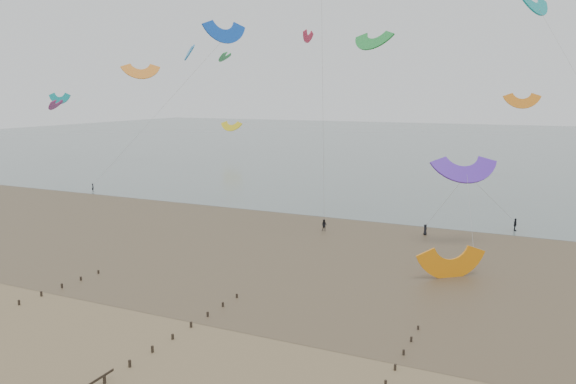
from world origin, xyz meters
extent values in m
plane|color=brown|center=(0.00, 0.00, 0.00)|extent=(500.00, 500.00, 0.00)
plane|color=#475654|center=(0.00, 200.00, 0.03)|extent=(500.00, 500.00, 0.00)
plane|color=#473A28|center=(0.00, 35.00, 0.01)|extent=(500.00, 500.00, 0.00)
ellipsoid|color=slate|center=(-18.00, 22.00, 0.01)|extent=(23.60, 14.36, 0.01)
ellipsoid|color=slate|center=(12.00, 38.00, 0.01)|extent=(33.64, 18.32, 0.01)
ellipsoid|color=slate|center=(-40.00, 40.00, 0.01)|extent=(26.95, 14.22, 0.01)
cube|color=black|center=(-14.00, 1.47, 0.23)|extent=(0.16, 0.16, 0.57)
cube|color=black|center=(-14.00, 4.11, 0.22)|extent=(0.16, 0.16, 0.54)
cube|color=black|center=(-14.00, 6.74, 0.20)|extent=(0.16, 0.16, 0.51)
cube|color=black|center=(-14.00, 9.37, 0.19)|extent=(0.16, 0.16, 0.48)
cube|color=black|center=(-14.00, 12.00, 0.17)|extent=(0.16, 0.16, 0.45)
cube|color=black|center=(4.00, -6.42, 0.28)|extent=(0.16, 0.16, 0.65)
cube|color=black|center=(4.00, -3.79, 0.26)|extent=(0.16, 0.16, 0.62)
cube|color=black|center=(4.00, -1.16, 0.25)|extent=(0.16, 0.16, 0.59)
cube|color=black|center=(4.00, 1.47, 0.23)|extent=(0.16, 0.16, 0.57)
cube|color=black|center=(4.00, 4.11, 0.22)|extent=(0.16, 0.16, 0.54)
cube|color=black|center=(4.00, 6.74, 0.20)|extent=(0.16, 0.16, 0.51)
cube|color=black|center=(4.00, 9.37, 0.19)|extent=(0.16, 0.16, 0.48)
cube|color=black|center=(4.00, 12.00, 0.17)|extent=(0.16, 0.16, 0.45)
cube|color=black|center=(22.00, 1.47, 0.23)|extent=(0.16, 0.16, 0.57)
cube|color=black|center=(22.00, 4.11, 0.22)|extent=(0.16, 0.16, 0.54)
cube|color=black|center=(22.00, 6.74, 0.20)|extent=(0.16, 0.16, 0.51)
cube|color=black|center=(22.00, 9.37, 0.19)|extent=(0.16, 0.16, 0.48)
cube|color=black|center=(22.00, 12.00, 0.17)|extent=(0.16, 0.16, 0.45)
imported|color=black|center=(-53.61, 52.33, 0.85)|extent=(0.74, 0.69, 1.71)
imported|color=black|center=(23.92, 33.63, 0.91)|extent=(1.15, 1.35, 1.82)
imported|color=black|center=(1.86, 41.30, 0.87)|extent=(0.86, 0.68, 1.73)
imported|color=black|center=(27.41, 53.19, 0.95)|extent=(0.60, 1.16, 1.90)
imported|color=black|center=(15.86, 45.22, 0.78)|extent=(0.65, 0.85, 1.56)
camera|label=1|loc=(31.05, -33.96, 20.12)|focal=35.00mm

